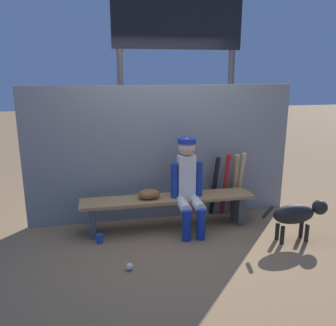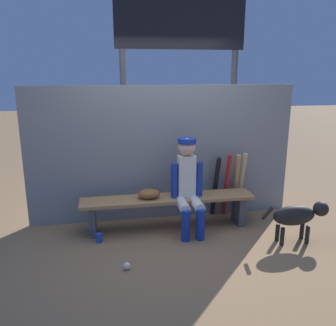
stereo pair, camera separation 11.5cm
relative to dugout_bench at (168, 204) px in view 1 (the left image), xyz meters
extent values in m
plane|color=olive|center=(0.00, 0.00, -0.33)|extent=(30.00, 30.00, 0.00)
cube|color=gray|center=(0.00, 0.38, 0.58)|extent=(3.58, 0.03, 1.81)
cube|color=#AD7F4C|center=(0.00, 0.00, 0.08)|extent=(2.21, 0.36, 0.04)
cube|color=#4C4C51|center=(-0.96, 0.00, -0.14)|extent=(0.08, 0.29, 0.39)
cube|color=#4C4C51|center=(0.96, 0.00, -0.14)|extent=(0.08, 0.29, 0.39)
cube|color=silver|center=(0.24, 0.00, 0.36)|extent=(0.22, 0.13, 0.54)
sphere|color=beige|center=(0.24, 0.00, 0.74)|extent=(0.22, 0.22, 0.22)
cylinder|color=#193399|center=(0.24, 0.00, 0.82)|extent=(0.23, 0.23, 0.06)
cylinder|color=silver|center=(0.15, -0.19, 0.06)|extent=(0.13, 0.38, 0.13)
cylinder|color=#193399|center=(0.15, -0.38, -0.14)|extent=(0.11, 0.11, 0.39)
cylinder|color=#193399|center=(0.08, -0.02, 0.31)|extent=(0.09, 0.09, 0.46)
cylinder|color=silver|center=(0.33, -0.19, 0.06)|extent=(0.13, 0.38, 0.13)
cylinder|color=#193399|center=(0.33, -0.38, -0.14)|extent=(0.11, 0.11, 0.39)
cylinder|color=#193399|center=(0.40, -0.02, 0.31)|extent=(0.09, 0.09, 0.46)
ellipsoid|color=brown|center=(-0.24, 0.00, 0.16)|extent=(0.28, 0.20, 0.12)
cylinder|color=black|center=(0.72, 0.28, 0.10)|extent=(0.10, 0.22, 0.86)
cylinder|color=#B22323|center=(0.86, 0.24, 0.13)|extent=(0.08, 0.26, 0.92)
cylinder|color=tan|center=(1.01, 0.27, 0.12)|extent=(0.11, 0.25, 0.90)
cylinder|color=tan|center=(1.09, 0.28, 0.12)|extent=(0.11, 0.23, 0.91)
sphere|color=white|center=(-0.59, -0.90, -0.29)|extent=(0.07, 0.07, 0.07)
cylinder|color=#1E47AD|center=(-0.88, -0.24, -0.28)|extent=(0.08, 0.08, 0.11)
cylinder|color=red|center=(0.12, 0.01, 0.15)|extent=(0.08, 0.08, 0.11)
cylinder|color=#3F3F42|center=(-0.45, 1.44, 0.82)|extent=(0.10, 0.10, 2.31)
cylinder|color=#3F3F42|center=(1.35, 1.44, 0.82)|extent=(0.10, 0.10, 2.31)
cube|color=black|center=(0.45, 1.44, 2.43)|extent=(2.03, 0.08, 0.90)
ellipsoid|color=black|center=(1.39, -0.64, 0.01)|extent=(0.52, 0.20, 0.24)
sphere|color=black|center=(1.73, -0.64, 0.07)|extent=(0.18, 0.18, 0.18)
cylinder|color=black|center=(1.05, -0.64, 0.06)|extent=(0.15, 0.04, 0.16)
cylinder|color=black|center=(1.55, -0.58, -0.22)|extent=(0.05, 0.05, 0.22)
cylinder|color=black|center=(1.55, -0.70, -0.22)|extent=(0.05, 0.05, 0.22)
cylinder|color=black|center=(1.23, -0.58, -0.22)|extent=(0.05, 0.05, 0.22)
cylinder|color=black|center=(1.23, -0.70, -0.22)|extent=(0.05, 0.05, 0.22)
camera|label=1|loc=(-0.85, -4.14, 1.65)|focal=37.62mm
camera|label=2|loc=(-0.74, -4.16, 1.65)|focal=37.62mm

